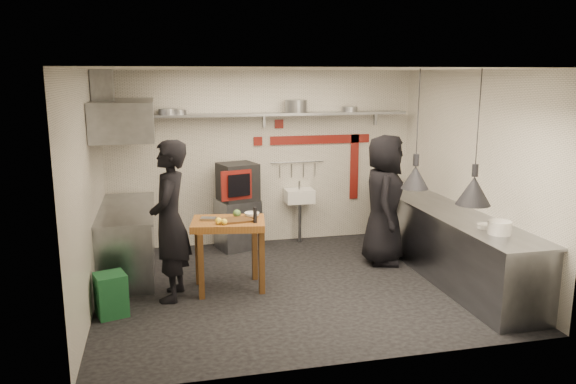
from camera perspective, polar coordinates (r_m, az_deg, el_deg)
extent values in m
plane|color=black|center=(7.52, 0.65, -9.47)|extent=(5.00, 5.00, 0.00)
plane|color=beige|center=(7.00, 0.70, 12.39)|extent=(5.00, 5.00, 0.00)
cube|color=silver|center=(9.16, -2.46, 3.47)|extent=(5.00, 0.04, 2.80)
cube|color=silver|center=(5.17, 6.23, -3.21)|extent=(5.00, 0.04, 2.80)
cube|color=silver|center=(6.98, -19.68, 0.13)|extent=(0.04, 4.20, 2.80)
cube|color=silver|center=(8.09, 18.15, 1.77)|extent=(0.04, 4.20, 2.80)
cube|color=maroon|center=(9.32, 3.32, 5.35)|extent=(1.70, 0.02, 0.14)
cube|color=maroon|center=(9.57, 6.74, 2.56)|extent=(0.14, 0.02, 1.10)
cube|color=maroon|center=(9.12, -0.91, 6.93)|extent=(0.14, 0.02, 0.14)
cube|color=maroon|center=(9.08, -3.07, 5.18)|extent=(0.14, 0.02, 0.14)
cube|color=slate|center=(8.90, -2.28, 7.89)|extent=(4.60, 0.34, 0.04)
cube|color=slate|center=(8.90, -14.65, 6.88)|extent=(0.04, 0.06, 0.24)
cube|color=slate|center=(9.06, -2.46, 7.33)|extent=(0.04, 0.06, 0.24)
cube|color=slate|center=(9.59, 8.86, 7.45)|extent=(0.04, 0.06, 0.24)
cylinder|color=slate|center=(8.74, -12.11, 8.00)|extent=(0.30, 0.30, 0.09)
cylinder|color=slate|center=(8.75, -11.06, 7.98)|extent=(0.32, 0.32, 0.07)
cylinder|color=slate|center=(9.00, 0.83, 8.71)|extent=(0.39, 0.39, 0.20)
cylinder|color=slate|center=(9.26, 6.29, 8.36)|extent=(0.26, 0.26, 0.08)
cube|color=slate|center=(9.00, -5.13, -3.22)|extent=(0.73, 0.69, 0.80)
cube|color=black|center=(8.81, -5.13, 1.05)|extent=(0.67, 0.64, 0.58)
cube|color=maroon|center=(8.54, -5.27, 0.70)|extent=(0.49, 0.17, 0.46)
cube|color=black|center=(8.51, -4.98, 0.67)|extent=(0.35, 0.12, 0.34)
cube|color=white|center=(9.21, 1.15, -0.39)|extent=(0.46, 0.34, 0.22)
cylinder|color=slate|center=(9.17, 1.15, 0.71)|extent=(0.03, 0.03, 0.14)
cylinder|color=slate|center=(9.28, 1.20, -3.10)|extent=(0.06, 0.06, 0.66)
cylinder|color=slate|center=(9.25, 0.95, 3.06)|extent=(0.90, 0.02, 0.02)
cube|color=slate|center=(8.13, 15.60, -4.91)|extent=(0.70, 3.80, 0.90)
cube|color=slate|center=(8.01, 15.78, -1.73)|extent=(0.76, 3.90, 0.03)
cylinder|color=white|center=(6.91, 20.70, -3.40)|extent=(0.30, 0.30, 0.15)
cylinder|color=white|center=(7.13, 19.39, -3.30)|extent=(0.24, 0.24, 0.05)
cube|color=slate|center=(8.19, -15.98, -4.81)|extent=(0.70, 1.90, 0.90)
cube|color=slate|center=(8.08, -16.17, -1.64)|extent=(0.76, 2.00, 0.03)
cube|color=slate|center=(7.89, -16.32, 7.13)|extent=(0.78, 1.60, 0.50)
cube|color=slate|center=(7.88, -18.34, 9.93)|extent=(0.28, 0.28, 0.50)
cube|color=#175028|center=(6.88, -17.53, -9.91)|extent=(0.41, 0.41, 0.50)
cube|color=#543317|center=(7.12, -5.30, -2.86)|extent=(0.41, 0.31, 0.02)
cylinder|color=black|center=(7.00, -3.36, -2.35)|extent=(0.05, 0.05, 0.20)
sphere|color=yellow|center=(7.00, -7.08, -2.93)|extent=(0.11, 0.11, 0.08)
sphere|color=yellow|center=(6.96, -6.49, -3.02)|extent=(0.10, 0.10, 0.08)
sphere|color=#58863E|center=(7.30, -5.21, -2.18)|extent=(0.14, 0.14, 0.10)
cube|color=slate|center=(7.22, -8.09, -2.71)|extent=(0.23, 0.18, 0.03)
imported|color=white|center=(7.30, -3.69, -2.33)|extent=(0.25, 0.25, 0.06)
imported|color=black|center=(6.97, -11.91, -2.90)|extent=(0.61, 0.80, 1.98)
imported|color=black|center=(8.27, 9.73, -0.79)|extent=(0.90, 1.08, 1.90)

